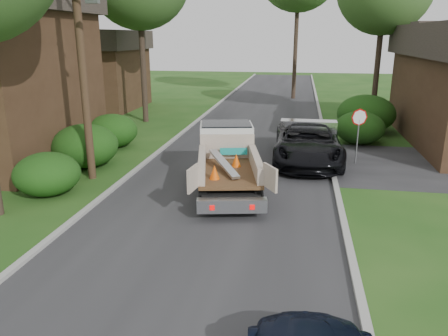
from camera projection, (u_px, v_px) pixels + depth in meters
name	position (u px, v px, depth m)	size (l,w,h in m)	color
ground	(197.00, 245.00, 12.00)	(120.00, 120.00, 0.00)	#1D4915
road	(244.00, 153.00, 21.43)	(8.00, 90.00, 0.02)	#28282B
curb_left	(163.00, 148.00, 22.08)	(0.20, 90.00, 0.12)	#9E9E99
curb_right	(329.00, 155.00, 20.74)	(0.20, 90.00, 0.12)	#9E9E99
stop_sign	(359.00, 124.00, 19.12)	(0.71, 0.32, 2.48)	slate
utility_pole	(81.00, 45.00, 16.09)	(2.42, 1.25, 10.00)	#382619
house_left_far	(92.00, 69.00, 34.06)	(7.56, 7.56, 6.00)	#3D2718
hedge_left_a	(47.00, 174.00, 15.62)	(2.34, 2.34, 1.53)	#0D3B0D
hedge_left_b	(85.00, 146.00, 18.92)	(2.86, 2.86, 1.87)	#0D3B0D
hedge_left_c	(112.00, 131.00, 22.29)	(2.60, 2.60, 1.70)	#0D3B0D
hedge_right_a	(360.00, 128.00, 23.06)	(2.60, 2.60, 1.70)	#0D3B0D
hedge_right_b	(366.00, 114.00, 25.70)	(3.38, 3.38, 2.21)	#0D3B0D
flatbed_truck	(227.00, 154.00, 16.60)	(3.49, 6.10, 2.18)	black
black_pickup	(308.00, 142.00, 19.69)	(2.94, 6.38, 1.77)	black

